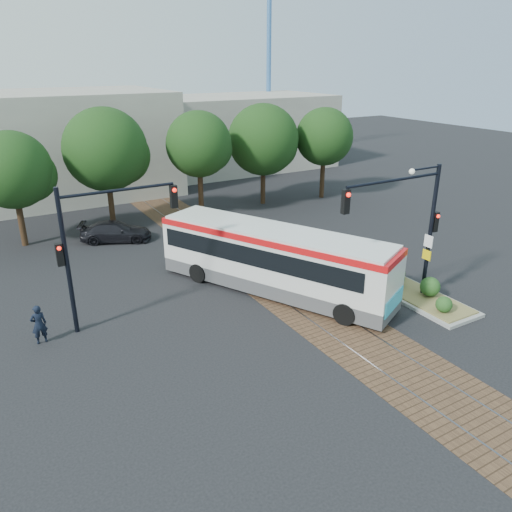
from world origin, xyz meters
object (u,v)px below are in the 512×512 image
object	(u,v)px
traffic_island	(420,292)
city_bus	(273,257)
signal_pole_main	(413,215)
signal_pole_left	(94,237)
officer	(39,324)
parked_car	(116,232)

from	to	relation	value
traffic_island	city_bus	bearing A→B (deg)	142.55
signal_pole_main	signal_pole_left	bearing A→B (deg)	158.55
officer	traffic_island	bearing A→B (deg)	159.16
traffic_island	parked_car	bearing A→B (deg)	123.69
officer	parked_car	distance (m)	11.70
signal_pole_main	officer	xyz separation A→B (m)	(-14.74, 4.62, -3.35)
traffic_island	parked_car	xyz separation A→B (m)	(-9.91, 14.87, 0.28)
traffic_island	signal_pole_left	bearing A→B (deg)	159.64
traffic_island	parked_car	world-z (taller)	parked_car
traffic_island	officer	size ratio (longest dim) A/B	3.22
officer	parked_car	bearing A→B (deg)	-123.82
officer	parked_car	world-z (taller)	officer
city_bus	signal_pole_main	distance (m)	6.49
signal_pole_left	parked_car	world-z (taller)	signal_pole_left
signal_pole_main	parked_car	distance (m)	17.64
signal_pole_left	parked_car	size ratio (longest dim) A/B	1.43
signal_pole_main	officer	world-z (taller)	signal_pole_main
traffic_island	signal_pole_left	world-z (taller)	signal_pole_left
signal_pole_main	officer	bearing A→B (deg)	162.62
parked_car	signal_pole_left	bearing A→B (deg)	-174.32
signal_pole_left	parked_car	bearing A→B (deg)	71.83
traffic_island	signal_pole_main	world-z (taller)	signal_pole_main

